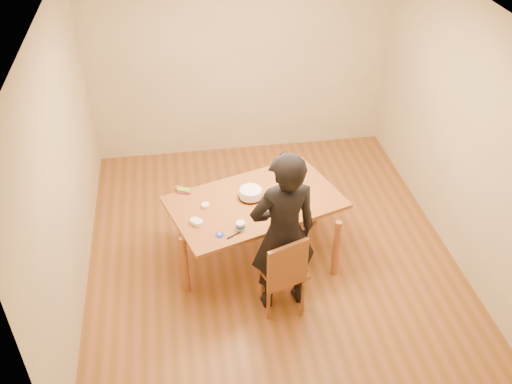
{
  "coord_description": "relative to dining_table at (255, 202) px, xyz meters",
  "views": [
    {
      "loc": [
        -0.9,
        -4.73,
        4.32
      ],
      "look_at": [
        -0.17,
        -0.09,
        0.9
      ],
      "focal_mm": 40.0,
      "sensor_mm": 36.0,
      "label": 1
    }
  ],
  "objects": [
    {
      "name": "dining_chair",
      "position": [
        0.15,
        -0.77,
        -0.28
      ],
      "size": [
        0.5,
        0.5,
        0.04
      ],
      "primitive_type": "cube",
      "rotation": [
        0.0,
        0.0,
        0.35
      ],
      "color": "brown",
      "rests_on": "floor"
    },
    {
      "name": "spatula",
      "position": [
        -0.29,
        -0.52,
        0.03
      ],
      "size": [
        0.15,
        0.1,
        0.01
      ],
      "primitive_type": "cube",
      "rotation": [
        0.0,
        0.0,
        0.54
      ],
      "color": "black",
      "rests_on": "dining_table"
    },
    {
      "name": "ramekin_green",
      "position": [
        -0.62,
        -0.3,
        0.04
      ],
      "size": [
        0.09,
        0.09,
        0.04
      ],
      "primitive_type": "cylinder",
      "color": "white",
      "rests_on": "dining_table"
    },
    {
      "name": "candy_box_pink",
      "position": [
        -0.72,
        0.26,
        0.03
      ],
      "size": [
        0.15,
        0.1,
        0.02
      ],
      "primitive_type": "cube",
      "rotation": [
        0.0,
        0.0,
        -0.24
      ],
      "color": "#C72E70",
      "rests_on": "dining_table"
    },
    {
      "name": "candy_box_green",
      "position": [
        -0.73,
        0.27,
        0.05
      ],
      "size": [
        0.15,
        0.11,
        0.02
      ],
      "primitive_type": "cube",
      "rotation": [
        0.0,
        0.0,
        -0.4
      ],
      "color": "green",
      "rests_on": "candy_box_pink"
    },
    {
      "name": "frosting_dollop",
      "position": [
        -0.42,
        -0.49,
        0.04
      ],
      "size": [
        0.04,
        0.04,
        0.02
      ],
      "primitive_type": "ellipsoid",
      "color": "white",
      "rests_on": "frosting_lid"
    },
    {
      "name": "frosting_dome",
      "position": [
        -0.04,
        0.06,
        0.13
      ],
      "size": [
        0.24,
        0.24,
        0.03
      ],
      "primitive_type": "ellipsoid",
      "color": "white",
      "rests_on": "cake"
    },
    {
      "name": "cake_plate",
      "position": [
        -0.04,
        0.06,
        0.03
      ],
      "size": [
        0.26,
        0.26,
        0.02
      ],
      "primitive_type": "cylinder",
      "color": "red",
      "rests_on": "dining_table"
    },
    {
      "name": "room_shell",
      "position": [
        0.17,
        0.38,
        0.62
      ],
      "size": [
        4.0,
        4.5,
        2.7
      ],
      "color": "brown",
      "rests_on": "ground"
    },
    {
      "name": "dining_table",
      "position": [
        0.0,
        0.0,
        0.0
      ],
      "size": [
        1.98,
        1.52,
        0.04
      ],
      "primitive_type": "cube",
      "rotation": [
        0.0,
        0.0,
        0.31
      ],
      "color": "brown",
      "rests_on": "floor"
    },
    {
      "name": "person",
      "position": [
        0.15,
        -0.73,
        0.16
      ],
      "size": [
        0.7,
        0.51,
        1.78
      ],
      "primitive_type": "imported",
      "rotation": [
        0.0,
        0.0,
        3.27
      ],
      "color": "black",
      "rests_on": "floor"
    },
    {
      "name": "frosting_lid",
      "position": [
        -0.42,
        -0.49,
        0.03
      ],
      "size": [
        0.08,
        0.08,
        0.01
      ],
      "primitive_type": "cylinder",
      "color": "#1A27AC",
      "rests_on": "dining_table"
    },
    {
      "name": "cake",
      "position": [
        -0.04,
        0.06,
        0.08
      ],
      "size": [
        0.24,
        0.24,
        0.08
      ],
      "primitive_type": "cylinder",
      "color": "white",
      "rests_on": "cake_plate"
    },
    {
      "name": "ramekin_multi",
      "position": [
        -0.65,
        -0.27,
        0.04
      ],
      "size": [
        0.09,
        0.09,
        0.04
      ],
      "primitive_type": "cylinder",
      "color": "white",
      "rests_on": "dining_table"
    },
    {
      "name": "ramekin_yellow",
      "position": [
        -0.52,
        -0.03,
        0.04
      ],
      "size": [
        0.08,
        0.08,
        0.04
      ],
      "primitive_type": "cylinder",
      "color": "white",
      "rests_on": "dining_table"
    },
    {
      "name": "frosting_tub",
      "position": [
        -0.21,
        -0.43,
        0.06
      ],
      "size": [
        0.09,
        0.09,
        0.08
      ],
      "primitive_type": "cylinder",
      "color": "white",
      "rests_on": "dining_table"
    }
  ]
}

